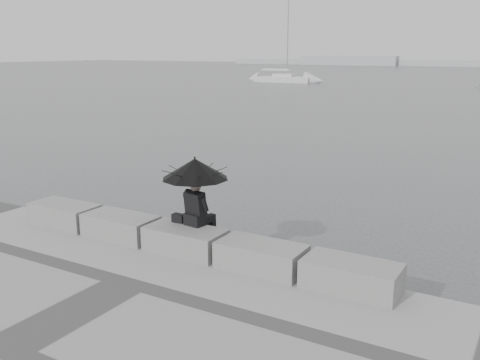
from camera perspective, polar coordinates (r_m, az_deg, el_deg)
The scene contains 9 objects.
ground at distance 11.28m, azimuth -4.39°, elevation -9.34°, with size 360.00×360.00×0.00m, color #3E4143.
stone_block_far_left at distance 12.88m, azimuth -18.18°, elevation -3.50°, with size 1.60×0.80×0.50m, color slate.
stone_block_left at distance 11.71m, azimuth -12.61°, elevation -4.85°, with size 1.60×0.80×0.50m, color slate.
stone_block_centre at distance 10.67m, azimuth -5.85°, elevation -6.42°, with size 1.60×0.80×0.50m, color slate.
stone_block_right at distance 9.82m, azimuth 2.28°, elevation -8.18°, with size 1.60×0.80×0.50m, color slate.
stone_block_far_right at distance 9.21m, azimuth 11.79°, elevation -10.01°, with size 1.60×0.80×0.50m, color slate.
seated_person at distance 10.52m, azimuth -4.83°, elevation 0.58°, with size 1.33×1.33×1.39m.
bag at distance 10.94m, azimuth -6.55°, elevation -4.06°, with size 0.27×0.15×0.17m, color black.
sailboat_left at distance 77.19m, azimuth 4.67°, elevation 10.73°, with size 8.35×2.75×12.90m.
Camera 1 is at (5.97, -8.50, 4.40)m, focal length 40.00 mm.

